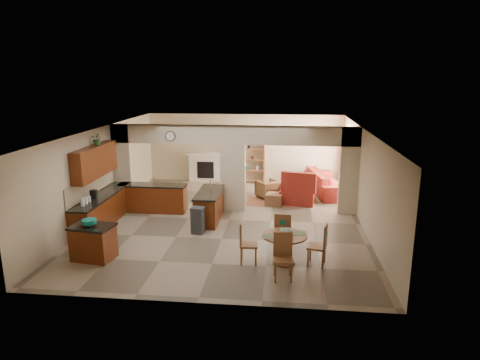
# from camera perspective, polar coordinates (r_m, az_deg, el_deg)

# --- Properties ---
(floor) EXTENTS (10.00, 10.00, 0.00)m
(floor) POSITION_cam_1_polar(r_m,az_deg,el_deg) (13.31, -1.45, -5.30)
(floor) COLOR gray
(floor) RESTS_ON ground
(ceiling) EXTENTS (10.00, 10.00, 0.00)m
(ceiling) POSITION_cam_1_polar(r_m,az_deg,el_deg) (12.67, -1.52, 6.75)
(ceiling) COLOR white
(ceiling) RESTS_ON wall_back
(wall_back) EXTENTS (8.00, 0.00, 8.00)m
(wall_back) POSITION_cam_1_polar(r_m,az_deg,el_deg) (17.79, 0.59, 4.27)
(wall_back) COLOR beige
(wall_back) RESTS_ON floor
(wall_front) EXTENTS (8.00, 0.00, 8.00)m
(wall_front) POSITION_cam_1_polar(r_m,az_deg,el_deg) (8.20, -6.01, -7.46)
(wall_front) COLOR beige
(wall_front) RESTS_ON floor
(wall_left) EXTENTS (0.00, 10.00, 10.00)m
(wall_left) POSITION_cam_1_polar(r_m,az_deg,el_deg) (14.00, -17.95, 0.94)
(wall_left) COLOR beige
(wall_left) RESTS_ON floor
(wall_right) EXTENTS (0.00, 10.00, 10.00)m
(wall_right) POSITION_cam_1_polar(r_m,az_deg,el_deg) (13.03, 16.24, 0.14)
(wall_right) COLOR beige
(wall_right) RESTS_ON floor
(partition_left_pier) EXTENTS (0.60, 0.25, 2.80)m
(partition_left_pier) POSITION_cam_1_polar(r_m,az_deg,el_deg) (14.78, -15.35, 1.79)
(partition_left_pier) COLOR beige
(partition_left_pier) RESTS_ON floor
(partition_center_pier) EXTENTS (0.80, 0.25, 2.20)m
(partition_center_pier) POSITION_cam_1_polar(r_m,az_deg,el_deg) (13.95, -0.95, 0.32)
(partition_center_pier) COLOR beige
(partition_center_pier) RESTS_ON floor
(partition_right_pier) EXTENTS (0.60, 0.25, 2.80)m
(partition_right_pier) POSITION_cam_1_polar(r_m,az_deg,el_deg) (13.94, 14.32, 1.14)
(partition_right_pier) COLOR beige
(partition_right_pier) RESTS_ON floor
(partition_header) EXTENTS (8.00, 0.25, 0.60)m
(partition_header) POSITION_cam_1_polar(r_m,az_deg,el_deg) (13.69, -0.97, 6.03)
(partition_header) COLOR beige
(partition_header) RESTS_ON partition_center_pier
(kitchen_counter) EXTENTS (2.52, 3.29, 1.48)m
(kitchen_counter) POSITION_cam_1_polar(r_m,az_deg,el_deg) (13.73, -15.24, -3.16)
(kitchen_counter) COLOR #491B08
(kitchen_counter) RESTS_ON floor
(upper_cabinets) EXTENTS (0.35, 2.40, 0.90)m
(upper_cabinets) POSITION_cam_1_polar(r_m,az_deg,el_deg) (13.11, -18.79, 2.36)
(upper_cabinets) COLOR #491B08
(upper_cabinets) RESTS_ON wall_left
(peninsula) EXTENTS (0.70, 1.85, 0.91)m
(peninsula) POSITION_cam_1_polar(r_m,az_deg,el_deg) (13.15, -4.12, -3.48)
(peninsula) COLOR #491B08
(peninsula) RESTS_ON floor
(wall_clock) EXTENTS (0.34, 0.03, 0.34)m
(wall_clock) POSITION_cam_1_polar(r_m,az_deg,el_deg) (13.93, -9.28, 5.78)
(wall_clock) COLOR #53301B
(wall_clock) RESTS_ON partition_header
(rug) EXTENTS (1.60, 1.30, 0.01)m
(rug) POSITION_cam_1_polar(r_m,az_deg,el_deg) (15.21, 4.06, -2.83)
(rug) COLOR brown
(rug) RESTS_ON floor
(fireplace) EXTENTS (1.60, 0.35, 1.20)m
(fireplace) POSITION_cam_1_polar(r_m,az_deg,el_deg) (17.99, -4.55, 1.79)
(fireplace) COLOR white
(fireplace) RESTS_ON floor
(shelving_unit) EXTENTS (1.00, 0.32, 1.80)m
(shelving_unit) POSITION_cam_1_polar(r_m,az_deg,el_deg) (17.68, 1.66, 2.55)
(shelving_unit) COLOR #935632
(shelving_unit) RESTS_ON floor
(window_a) EXTENTS (0.02, 0.90, 1.90)m
(window_a) POSITION_cam_1_polar(r_m,az_deg,el_deg) (15.28, 14.60, 1.45)
(window_a) COLOR white
(window_a) RESTS_ON wall_right
(window_b) EXTENTS (0.02, 0.90, 1.90)m
(window_b) POSITION_cam_1_polar(r_m,az_deg,el_deg) (16.93, 13.78, 2.69)
(window_b) COLOR white
(window_b) RESTS_ON wall_right
(glazed_door) EXTENTS (0.02, 0.70, 2.10)m
(glazed_door) POSITION_cam_1_polar(r_m,az_deg,el_deg) (16.13, 14.14, 1.58)
(glazed_door) COLOR white
(glazed_door) RESTS_ON wall_right
(drape_a_left) EXTENTS (0.10, 0.28, 2.30)m
(drape_a_left) POSITION_cam_1_polar(r_m,az_deg,el_deg) (14.70, 14.79, 0.95)
(drape_a_left) COLOR #3C1818
(drape_a_left) RESTS_ON wall_right
(drape_a_right) EXTENTS (0.10, 0.28, 2.30)m
(drape_a_right) POSITION_cam_1_polar(r_m,az_deg,el_deg) (15.86, 14.15, 1.92)
(drape_a_right) COLOR #3C1818
(drape_a_right) RESTS_ON wall_right
(drape_b_left) EXTENTS (0.10, 0.28, 2.30)m
(drape_b_left) POSITION_cam_1_polar(r_m,az_deg,el_deg) (16.34, 13.91, 2.28)
(drape_b_left) COLOR #3C1818
(drape_b_left) RESTS_ON wall_right
(drape_b_right) EXTENTS (0.10, 0.28, 2.30)m
(drape_b_right) POSITION_cam_1_polar(r_m,az_deg,el_deg) (17.51, 13.39, 3.07)
(drape_b_right) COLOR #3C1818
(drape_b_right) RESTS_ON wall_right
(ceiling_fan) EXTENTS (1.00, 1.00, 0.10)m
(ceiling_fan) POSITION_cam_1_polar(r_m,az_deg,el_deg) (15.57, 5.45, 7.14)
(ceiling_fan) COLOR white
(ceiling_fan) RESTS_ON ceiling
(kitchen_island) EXTENTS (1.08, 0.84, 0.86)m
(kitchen_island) POSITION_cam_1_polar(r_m,az_deg,el_deg) (11.03, -18.96, -7.84)
(kitchen_island) COLOR #491B08
(kitchen_island) RESTS_ON floor
(teal_bowl) EXTENTS (0.34, 0.34, 0.16)m
(teal_bowl) POSITION_cam_1_polar(r_m,az_deg,el_deg) (10.85, -19.47, -5.39)
(teal_bowl) COLOR #138477
(teal_bowl) RESTS_ON kitchen_island
(trash_can) EXTENTS (0.38, 0.34, 0.71)m
(trash_can) POSITION_cam_1_polar(r_m,az_deg,el_deg) (12.14, -5.64, -5.51)
(trash_can) COLOR #2D2D2F
(trash_can) RESTS_ON floor
(dining_table) EXTENTS (1.05, 1.05, 0.72)m
(dining_table) POSITION_cam_1_polar(r_m,az_deg,el_deg) (10.24, 5.96, -8.51)
(dining_table) COLOR #935632
(dining_table) RESTS_ON floor
(fruit_bowl) EXTENTS (0.27, 0.27, 0.15)m
(fruit_bowl) POSITION_cam_1_polar(r_m,az_deg,el_deg) (10.15, 6.13, -6.85)
(fruit_bowl) COLOR #69C129
(fruit_bowl) RESTS_ON dining_table
(sofa) EXTENTS (3.01, 1.66, 0.83)m
(sofa) POSITION_cam_1_polar(r_m,az_deg,el_deg) (16.49, 11.56, -0.28)
(sofa) COLOR maroon
(sofa) RESTS_ON floor
(chaise) EXTENTS (1.32, 1.15, 0.47)m
(chaise) POSITION_cam_1_polar(r_m,az_deg,el_deg) (15.09, 7.68, -2.15)
(chaise) COLOR maroon
(chaise) RESTS_ON floor
(armchair) EXTENTS (0.99, 0.99, 0.65)m
(armchair) POSITION_cam_1_polar(r_m,az_deg,el_deg) (15.56, 3.70, -1.21)
(armchair) COLOR maroon
(armchair) RESTS_ON floor
(ottoman) EXTENTS (0.63, 0.63, 0.40)m
(ottoman) POSITION_cam_1_polar(r_m,az_deg,el_deg) (14.74, 4.57, -2.59)
(ottoman) COLOR maroon
(ottoman) RESTS_ON floor
(plant) EXTENTS (0.31, 0.27, 0.34)m
(plant) POSITION_cam_1_polar(r_m,az_deg,el_deg) (13.23, -18.55, 5.21)
(plant) COLOR #155118
(plant) RESTS_ON upper_cabinets
(chair_north) EXTENTS (0.45, 0.45, 1.02)m
(chair_north) POSITION_cam_1_polar(r_m,az_deg,el_deg) (10.88, 5.73, -6.73)
(chair_north) COLOR #935632
(chair_north) RESTS_ON floor
(chair_east) EXTENTS (0.50, 0.50, 1.02)m
(chair_east) POSITION_cam_1_polar(r_m,az_deg,el_deg) (10.24, 10.70, -8.26)
(chair_east) COLOR #935632
(chair_east) RESTS_ON floor
(chair_south) EXTENTS (0.45, 0.45, 1.02)m
(chair_south) POSITION_cam_1_polar(r_m,az_deg,el_deg) (9.54, 5.77, -9.79)
(chair_south) COLOR #935632
(chair_south) RESTS_ON floor
(chair_west) EXTENTS (0.45, 0.45, 1.02)m
(chair_west) POSITION_cam_1_polar(r_m,az_deg,el_deg) (10.21, 0.70, -8.08)
(chair_west) COLOR #935632
(chair_west) RESTS_ON floor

